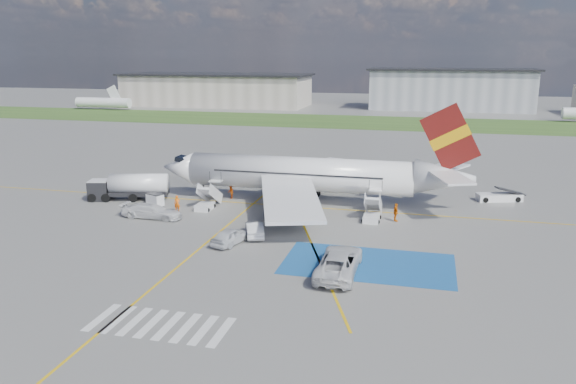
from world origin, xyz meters
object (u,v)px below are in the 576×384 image
car_silver_a (230,236)px  airliner (312,174)px  fuel_tanker (129,189)px  gpu_cart (155,201)px  van_white_a (339,258)px  van_white_b (151,209)px  car_silver_b (254,229)px  belt_loader (499,197)px

car_silver_a → airliner: bearing=-90.4°
fuel_tanker → car_silver_a: fuel_tanker is taller
airliner → fuel_tanker: (-21.33, -3.80, -2.07)m
gpu_cart → van_white_a: van_white_a is taller
van_white_b → van_white_a: bearing=-113.6°
airliner → car_silver_b: airliner is taller
van_white_a → fuel_tanker: bearing=-31.1°
fuel_tanker → car_silver_a: size_ratio=2.14×
car_silver_b → van_white_b: bearing=-35.8°
car_silver_b → van_white_a: (9.26, -7.10, 0.47)m
fuel_tanker → gpu_cart: (4.42, -2.19, -0.63)m
gpu_cart → car_silver_a: size_ratio=0.48×
car_silver_b → van_white_b: 12.75m
belt_loader → car_silver_a: (-25.55, -22.46, 0.34)m
gpu_cart → belt_loader: (38.20, 12.40, -0.28)m
airliner → van_white_a: bearing=-72.5°
airliner → van_white_b: bearing=-146.2°
car_silver_a → van_white_b: bearing=-13.9°
car_silver_b → belt_loader: bearing=-162.1°
gpu_cart → fuel_tanker: bearing=176.0°
car_silver_b → van_white_b: van_white_b is taller
belt_loader → van_white_b: (-36.47, -16.58, 0.57)m
car_silver_a → car_silver_b: 3.08m
fuel_tanker → gpu_cart: size_ratio=4.44×
van_white_a → belt_loader: bearing=-119.1°
car_silver_a → gpu_cart: bearing=-24.1°
gpu_cart → van_white_b: size_ratio=0.43×
van_white_a → van_white_b: bearing=-25.6°
airliner → van_white_b: 18.42m
gpu_cart → car_silver_b: (14.08, -7.34, 0.04)m
airliner → car_silver_a: bearing=-104.8°
airliner → van_white_b: (-15.17, -10.17, -2.41)m
gpu_cart → belt_loader: 40.16m
fuel_tanker → gpu_cart: 4.97m
car_silver_b → van_white_a: bearing=121.1°
car_silver_b → car_silver_a: bearing=40.9°
fuel_tanker → airliner: bearing=-4.4°
car_silver_a → van_white_a: 11.56m
gpu_cart → airliner: bearing=41.9°
fuel_tanker → van_white_a: size_ratio=1.48×
car_silver_a → van_white_b: 12.41m
airliner → fuel_tanker: 21.76m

